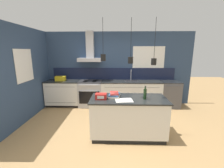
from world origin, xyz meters
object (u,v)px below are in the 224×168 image
oven_range (91,93)px  yellow_toolbox (60,78)px  bottle_on_island (145,94)px  red_supply_box (101,96)px  dishwasher (169,94)px  book_stack (114,95)px

oven_range → yellow_toolbox: (-1.06, 0.00, 0.54)m
bottle_on_island → red_supply_box: bottle_on_island is taller
red_supply_box → dishwasher: bearing=42.3°
bottle_on_island → book_stack: bottle_on_island is taller
red_supply_box → yellow_toolbox: size_ratio=0.70×
dishwasher → yellow_toolbox: yellow_toolbox is taller
oven_range → bottle_on_island: 2.57m
bottle_on_island → yellow_toolbox: 3.27m
yellow_toolbox → oven_range: bearing=-0.2°
oven_range → yellow_toolbox: 1.18m
book_stack → yellow_toolbox: bearing=136.1°
bottle_on_island → yellow_toolbox: (-2.59, 1.99, -0.04)m
dishwasher → bottle_on_island: bottle_on_island is taller
oven_range → dishwasher: (2.79, 0.00, 0.00)m
dishwasher → bottle_on_island: bearing=-122.3°
bottle_on_island → yellow_toolbox: bottle_on_island is taller
dishwasher → book_stack: book_stack is taller
book_stack → yellow_toolbox: yellow_toolbox is taller
oven_range → dishwasher: size_ratio=1.00×
dishwasher → book_stack: bearing=-136.1°
oven_range → red_supply_box: 2.15m
oven_range → book_stack: 2.10m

